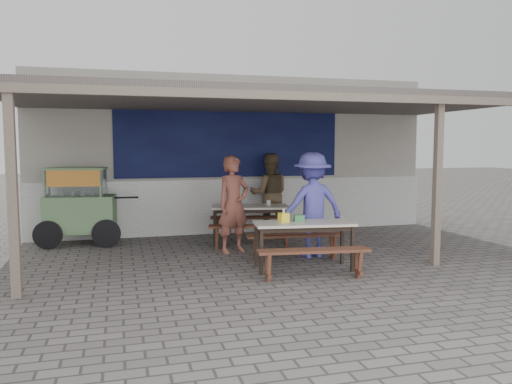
{
  "coord_description": "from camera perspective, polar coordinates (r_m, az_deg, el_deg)",
  "views": [
    {
      "loc": [
        -2.61,
        -7.84,
        1.94
      ],
      "look_at": [
        -0.19,
        0.9,
        1.1
      ],
      "focal_mm": 35.0,
      "sensor_mm": 36.0,
      "label": 1
    }
  ],
  "objects": [
    {
      "name": "ground",
      "position": [
        8.49,
        2.87,
        -7.92
      ],
      "size": [
        60.0,
        60.0,
        0.0
      ],
      "primitive_type": "plane",
      "color": "#645D5A",
      "rests_on": "ground"
    },
    {
      "name": "back_wall",
      "position": [
        11.72,
        -2.62,
        4.22
      ],
      "size": [
        9.0,
        1.28,
        3.5
      ],
      "color": "#AFA89D",
      "rests_on": "ground"
    },
    {
      "name": "warung_roof",
      "position": [
        9.16,
        1.25,
        10.15
      ],
      "size": [
        9.0,
        4.21,
        2.81
      ],
      "color": "#58504B",
      "rests_on": "ground"
    },
    {
      "name": "table_left",
      "position": [
        9.97,
        -0.7,
        -2.0
      ],
      "size": [
        1.64,
        1.03,
        0.75
      ],
      "rotation": [
        0.0,
        0.0,
        -0.21
      ],
      "color": "beige",
      "rests_on": "ground"
    },
    {
      "name": "bench_left_street",
      "position": [
        9.44,
        -0.51,
        -4.45
      ],
      "size": [
        1.64,
        0.6,
        0.45
      ],
      "rotation": [
        0.0,
        0.0,
        -0.21
      ],
      "color": "brown",
      "rests_on": "ground"
    },
    {
      "name": "bench_left_wall",
      "position": [
        10.59,
        -0.86,
        -3.37
      ],
      "size": [
        1.64,
        0.6,
        0.45
      ],
      "rotation": [
        0.0,
        0.0,
        -0.21
      ],
      "color": "brown",
      "rests_on": "ground"
    },
    {
      "name": "table_right",
      "position": [
        7.86,
        5.47,
        -4.02
      ],
      "size": [
        1.61,
        0.82,
        0.75
      ],
      "rotation": [
        0.0,
        0.0,
        -0.13
      ],
      "color": "beige",
      "rests_on": "ground"
    },
    {
      "name": "bench_right_street",
      "position": [
        7.33,
        6.62,
        -7.33
      ],
      "size": [
        1.67,
        0.48,
        0.45
      ],
      "rotation": [
        0.0,
        0.0,
        -0.13
      ],
      "color": "brown",
      "rests_on": "ground"
    },
    {
      "name": "bench_right_wall",
      "position": [
        8.52,
        4.45,
        -5.52
      ],
      "size": [
        1.67,
        0.48,
        0.45
      ],
      "rotation": [
        0.0,
        0.0,
        -0.13
      ],
      "color": "brown",
      "rests_on": "ground"
    },
    {
      "name": "vendor_cart",
      "position": [
        10.32,
        -19.56,
        -1.2
      ],
      "size": [
        1.95,
        0.9,
        1.52
      ],
      "rotation": [
        0.0,
        0.0,
        -0.12
      ],
      "color": "#5F875A",
      "rests_on": "ground"
    },
    {
      "name": "patron_street_side",
      "position": [
        9.06,
        -2.58,
        -1.41
      ],
      "size": [
        0.75,
        0.63,
        1.77
      ],
      "primitive_type": "imported",
      "rotation": [
        0.0,
        0.0,
        0.38
      ],
      "color": "brown",
      "rests_on": "ground"
    },
    {
      "name": "patron_wall_side",
      "position": [
        10.91,
        1.54,
        -0.23
      ],
      "size": [
        0.99,
        0.85,
        1.78
      ],
      "primitive_type": "imported",
      "rotation": [
        0.0,
        0.0,
        2.92
      ],
      "color": "brown",
      "rests_on": "ground"
    },
    {
      "name": "patron_right_table",
      "position": [
        8.74,
        6.41,
        -1.48
      ],
      "size": [
        1.22,
        0.76,
        1.83
      ],
      "primitive_type": "imported",
      "rotation": [
        0.0,
        0.0,
        3.21
      ],
      "color": "#4D4BAC",
      "rests_on": "ground"
    },
    {
      "name": "tissue_box",
      "position": [
        7.86,
        3.18,
        -2.9
      ],
      "size": [
        0.16,
        0.16,
        0.14
      ],
      "primitive_type": "cube",
      "rotation": [
        0.0,
        0.0,
        0.18
      ],
      "color": "yellow",
      "rests_on": "table_right"
    },
    {
      "name": "donation_box",
      "position": [
        7.89,
        4.94,
        -3.01
      ],
      "size": [
        0.16,
        0.12,
        0.11
      ],
      "primitive_type": "cube",
      "rotation": [
        0.0,
        0.0,
        -0.07
      ],
      "color": "#367A44",
      "rests_on": "table_right"
    },
    {
      "name": "condiment_jar",
      "position": [
        10.06,
        1.44,
        -1.22
      ],
      "size": [
        0.09,
        0.09,
        0.1
      ],
      "primitive_type": "cylinder",
      "color": "silver",
      "rests_on": "table_left"
    },
    {
      "name": "condiment_bowl",
      "position": [
        10.04,
        -2.22,
        -1.37
      ],
      "size": [
        0.2,
        0.2,
        0.05
      ],
      "primitive_type": "imported",
      "rotation": [
        0.0,
        0.0,
        0.01
      ],
      "color": "white",
      "rests_on": "table_left"
    }
  ]
}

